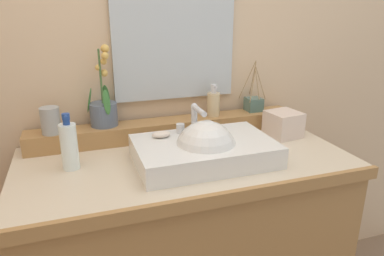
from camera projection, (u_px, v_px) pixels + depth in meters
wall_back at (157, 53)px, 1.61m from camera, size 3.03×0.20×2.46m
vanity_cabinet at (186, 254)px, 1.50m from camera, size 1.23×0.62×0.89m
back_ledge at (169, 128)px, 1.55m from camera, size 1.16×0.11×0.07m
sink_basin at (205, 151)px, 1.30m from camera, size 0.50×0.32×0.26m
soap_bar at (161, 134)px, 1.33m from camera, size 0.07×0.04×0.02m
potted_plant at (104, 108)px, 1.45m from camera, size 0.12×0.13×0.33m
soap_dispenser at (213, 103)px, 1.58m from camera, size 0.06×0.06×0.14m
tumbler_cup at (50, 121)px, 1.36m from camera, size 0.07×0.07×0.10m
reed_diffuser at (254, 104)px, 1.67m from camera, size 0.11×0.11×0.23m
lotion_bottle at (69, 146)px, 1.23m from camera, size 0.06×0.06×0.20m
tissue_box at (283, 124)px, 1.55m from camera, size 0.15×0.15×0.11m
mirror at (175, 43)px, 1.51m from camera, size 0.53×0.02×0.47m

